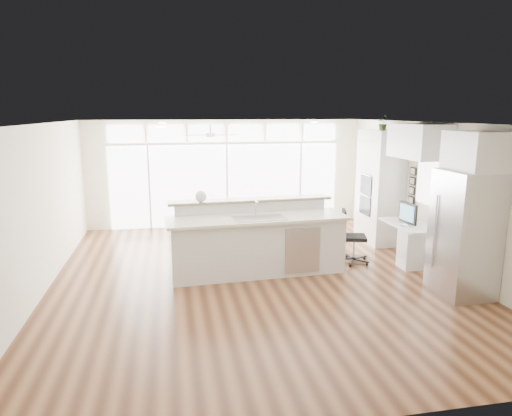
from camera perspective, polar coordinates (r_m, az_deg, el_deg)
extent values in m
cube|color=#4A2816|center=(8.23, -0.07, -8.68)|extent=(7.00, 8.00, 0.02)
cube|color=white|center=(7.70, -0.08, 10.55)|extent=(7.00, 8.00, 0.02)
cube|color=white|center=(11.76, -3.71, 4.38)|extent=(7.00, 0.04, 2.70)
cube|color=white|center=(4.14, 10.45, -10.01)|extent=(7.00, 0.04, 2.70)
cube|color=white|center=(7.99, -25.56, -0.33)|extent=(0.04, 8.00, 2.70)
cube|color=white|center=(9.16, 21.98, 1.40)|extent=(0.04, 8.00, 2.70)
cube|color=white|center=(11.74, -3.66, 2.89)|extent=(5.80, 0.06, 2.08)
cube|color=white|center=(11.61, -3.74, 9.39)|extent=(5.90, 0.06, 0.40)
cube|color=white|center=(9.36, 20.89, 2.93)|extent=(0.04, 0.85, 0.85)
cube|color=white|center=(10.42, -5.73, 9.62)|extent=(1.16, 1.16, 0.32)
cube|color=beige|center=(7.90, -0.35, 10.43)|extent=(3.40, 3.00, 0.02)
cube|color=white|center=(10.56, 15.20, 2.59)|extent=(0.64, 1.20, 2.50)
cube|color=white|center=(9.43, 18.65, -4.13)|extent=(0.72, 1.30, 0.76)
cube|color=white|center=(9.13, 19.69, 7.87)|extent=(0.64, 1.30, 0.64)
cube|color=#BDBCC1|center=(7.93, 24.62, -2.94)|extent=(0.76, 0.90, 2.00)
cube|color=white|center=(7.76, 25.81, 6.43)|extent=(0.64, 0.90, 0.60)
cube|color=black|center=(9.91, 18.97, 2.64)|extent=(0.06, 0.22, 0.80)
cube|color=white|center=(8.24, 0.16, -3.86)|extent=(3.29, 1.38, 1.29)
cube|color=#392012|center=(9.37, 11.06, -6.21)|extent=(1.06, 0.93, 0.01)
cube|color=black|center=(9.03, 12.18, -3.55)|extent=(0.66, 0.63, 1.04)
sphere|color=white|center=(8.29, -6.89, 1.47)|extent=(0.22, 0.22, 0.21)
cube|color=black|center=(9.25, 18.46, -0.58)|extent=(0.14, 0.54, 0.44)
cube|color=silver|center=(9.22, 17.45, -1.93)|extent=(0.12, 0.29, 0.01)
imported|color=#2F5524|center=(10.44, 15.61, 10.04)|extent=(0.30, 0.33, 0.24)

